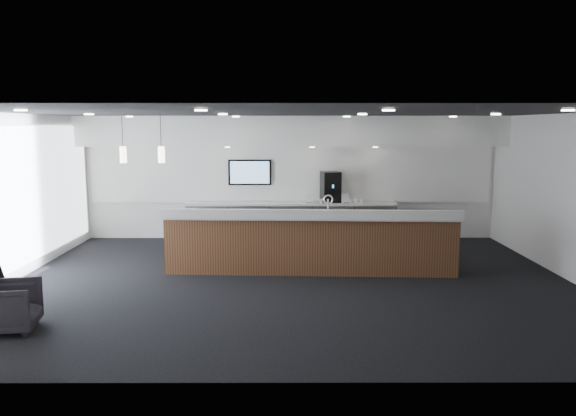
{
  "coord_description": "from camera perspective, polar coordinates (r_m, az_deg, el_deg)",
  "views": [
    {
      "loc": [
        -0.11,
        -9.77,
        2.77
      ],
      "look_at": [
        -0.08,
        1.3,
        1.15
      ],
      "focal_mm": 35.0,
      "sensor_mm": 36.0,
      "label": 1
    }
  ],
  "objects": [
    {
      "name": "cup_4",
      "position": [
        13.48,
        5.16,
        0.73
      ],
      "size": [
        0.13,
        0.13,
        0.09
      ],
      "primitive_type": "imported",
      "rotation": [
        0.0,
        0.0,
        2.58
      ],
      "color": "white",
      "rests_on": "back_credenza"
    },
    {
      "name": "coffee_machine",
      "position": [
        13.56,
        4.34,
        2.15
      ],
      "size": [
        0.5,
        0.59,
        0.74
      ],
      "rotation": [
        0.0,
        0.0,
        0.18
      ],
      "color": "black",
      "rests_on": "back_credenza"
    },
    {
      "name": "wall_tv",
      "position": [
        13.75,
        -3.9,
        3.64
      ],
      "size": [
        1.05,
        0.08,
        0.62
      ],
      "color": "black",
      "rests_on": "back_wall"
    },
    {
      "name": "service_counter",
      "position": [
        10.74,
        2.27,
        -3.47
      ],
      "size": [
        5.58,
        1.17,
        1.49
      ],
      "rotation": [
        0.0,
        0.0,
        -0.05
      ],
      "color": "#4B2B19",
      "rests_on": "ground"
    },
    {
      "name": "alcove_panel",
      "position": [
        13.79,
        0.28,
        3.46
      ],
      "size": [
        9.8,
        0.06,
        1.4
      ],
      "primitive_type": "cube",
      "color": "white",
      "rests_on": "back_wall"
    },
    {
      "name": "cup_5",
      "position": [
        13.47,
        4.57,
        0.73
      ],
      "size": [
        0.1,
        0.1,
        0.09
      ],
      "primitive_type": "imported",
      "rotation": [
        0.0,
        0.0,
        3.23
      ],
      "color": "white",
      "rests_on": "back_credenza"
    },
    {
      "name": "ceiling_can_lights",
      "position": [
        9.77,
        0.47,
        9.5
      ],
      "size": [
        7.0,
        5.0,
        0.02
      ],
      "primitive_type": null,
      "color": "white",
      "rests_on": "ceiling"
    },
    {
      "name": "info_sign_right",
      "position": [
        13.45,
        5.85,
        0.98
      ],
      "size": [
        0.16,
        0.06,
        0.22
      ],
      "primitive_type": "cube",
      "rotation": [
        0.0,
        0.0,
        0.27
      ],
      "color": "white",
      "rests_on": "back_credenza"
    },
    {
      "name": "armchair",
      "position": [
        8.6,
        -26.51,
        -8.97
      ],
      "size": [
        0.87,
        0.85,
        0.68
      ],
      "primitive_type": "imported",
      "rotation": [
        0.0,
        0.0,
        1.74
      ],
      "color": "black",
      "rests_on": "ground"
    },
    {
      "name": "cup_1",
      "position": [
        13.53,
        6.93,
        0.73
      ],
      "size": [
        0.14,
        0.14,
        0.09
      ],
      "primitive_type": "imported",
      "rotation": [
        0.0,
        0.0,
        0.65
      ],
      "color": "white",
      "rests_on": "back_credenza"
    },
    {
      "name": "right_wall",
      "position": [
        11.09,
        27.25,
        0.83
      ],
      "size": [
        0.02,
        8.0,
        3.0
      ],
      "primitive_type": "cube",
      "color": "silver",
      "rests_on": "ground"
    },
    {
      "name": "cup_7",
      "position": [
        13.45,
        3.38,
        0.73
      ],
      "size": [
        0.11,
        0.11,
        0.09
      ],
      "primitive_type": "imported",
      "rotation": [
        0.0,
        0.0,
        4.52
      ],
      "color": "white",
      "rests_on": "back_credenza"
    },
    {
      "name": "cup_6",
      "position": [
        13.46,
        3.97,
        0.73
      ],
      "size": [
        0.14,
        0.14,
        0.09
      ],
      "primitive_type": "imported",
      "rotation": [
        0.0,
        0.0,
        3.87
      ],
      "color": "white",
      "rests_on": "back_credenza"
    },
    {
      "name": "soffit_bulkhead",
      "position": [
        13.32,
        0.3,
        7.81
      ],
      "size": [
        10.0,
        0.9,
        0.7
      ],
      "primitive_type": "cube",
      "color": "white",
      "rests_on": "back_wall"
    },
    {
      "name": "cup_2",
      "position": [
        13.51,
        6.34,
        0.73
      ],
      "size": [
        0.12,
        0.12,
        0.09
      ],
      "primitive_type": "imported",
      "rotation": [
        0.0,
        0.0,
        1.29
      ],
      "color": "white",
      "rests_on": "back_credenza"
    },
    {
      "name": "ceiling",
      "position": [
        9.77,
        0.47,
        9.68
      ],
      "size": [
        10.0,
        8.0,
        0.02
      ],
      "primitive_type": "cube",
      "color": "black",
      "rests_on": "back_wall"
    },
    {
      "name": "back_credenza",
      "position": [
        13.6,
        0.29,
        -1.37
      ],
      "size": [
        5.06,
        0.66,
        0.95
      ],
      "color": "gray",
      "rests_on": "ground"
    },
    {
      "name": "info_sign_left",
      "position": [
        13.4,
        2.16,
        0.98
      ],
      "size": [
        0.16,
        0.03,
        0.22
      ],
      "primitive_type": "cube",
      "rotation": [
        0.0,
        0.0,
        -0.06
      ],
      "color": "white",
      "rests_on": "back_credenza"
    },
    {
      "name": "pendant_right",
      "position": [
        10.99,
        -16.03,
        5.3
      ],
      "size": [
        0.12,
        0.12,
        0.3
      ],
      "primitive_type": "cylinder",
      "color": "#FFEDC6",
      "rests_on": "ceiling"
    },
    {
      "name": "cup_0",
      "position": [
        13.55,
        7.52,
        0.73
      ],
      "size": [
        0.1,
        0.1,
        0.09
      ],
      "primitive_type": "imported",
      "color": "white",
      "rests_on": "back_credenza"
    },
    {
      "name": "window_blinds_wall",
      "position": [
        10.98,
        -26.4,
        0.81
      ],
      "size": [
        0.04,
        7.36,
        2.55
      ],
      "primitive_type": "cube",
      "color": "silver",
      "rests_on": "left_wall"
    },
    {
      "name": "back_wall",
      "position": [
        13.82,
        0.28,
        3.06
      ],
      "size": [
        10.0,
        0.02,
        3.0
      ],
      "primitive_type": "cube",
      "color": "silver",
      "rests_on": "ground"
    },
    {
      "name": "cup_3",
      "position": [
        13.5,
        5.75,
        0.73
      ],
      "size": [
        0.12,
        0.12,
        0.09
      ],
      "primitive_type": "imported",
      "rotation": [
        0.0,
        0.0,
        1.94
      ],
      "color": "white",
      "rests_on": "back_credenza"
    },
    {
      "name": "ground",
      "position": [
        10.15,
        0.45,
        -7.51
      ],
      "size": [
        10.0,
        10.0,
        0.0
      ],
      "primitive_type": "plane",
      "color": "black",
      "rests_on": "ground"
    },
    {
      "name": "pendant_left",
      "position": [
        10.82,
        -12.45,
        5.38
      ],
      "size": [
        0.12,
        0.12,
        0.3
      ],
      "primitive_type": "cylinder",
      "color": "#FFEDC6",
      "rests_on": "ceiling"
    },
    {
      "name": "left_wall",
      "position": [
        11.0,
        -26.59,
        0.81
      ],
      "size": [
        0.02,
        8.0,
        3.0
      ],
      "primitive_type": "cube",
      "color": "silver",
      "rests_on": "ground"
    }
  ]
}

